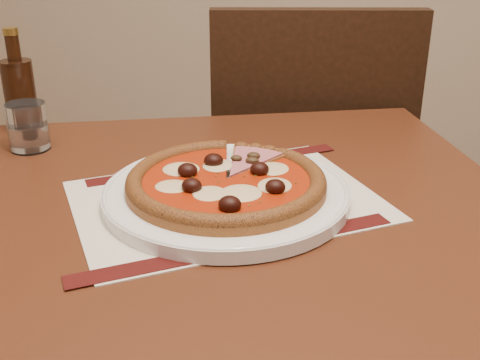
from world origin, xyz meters
name	(u,v)px	position (x,y,z in m)	size (l,w,h in m)	color
table	(237,269)	(-0.37, 1.03, 0.65)	(1.01, 1.01, 0.75)	#552814
chair_far	(306,172)	(-0.31, 1.66, 0.54)	(0.51, 0.51, 0.94)	black
placemat	(226,201)	(-0.38, 1.04, 0.75)	(0.41, 0.29, 0.00)	white
plate	(226,194)	(-0.38, 1.04, 0.76)	(0.34, 0.34, 0.02)	white
pizza	(226,181)	(-0.38, 1.04, 0.78)	(0.27, 0.27, 0.04)	brown
ham_slice	(257,163)	(-0.35, 1.12, 0.78)	(0.09, 0.13, 0.02)	brown
water_glass	(28,127)	(-0.75, 1.18, 0.79)	(0.07, 0.07, 0.08)	white
bottle	(20,92)	(-0.81, 1.26, 0.82)	(0.06, 0.06, 0.19)	#361B0D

